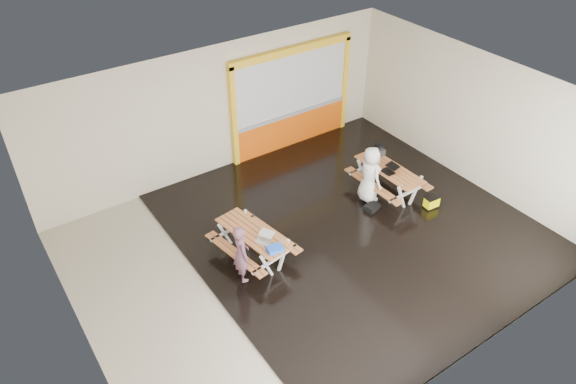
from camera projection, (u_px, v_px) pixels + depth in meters
room at (312, 184)px, 11.12m from camera, size 10.02×8.02×3.52m
deck at (353, 226)px, 12.71m from camera, size 7.50×7.98×0.05m
kiosk at (292, 100)px, 14.93m from camera, size 3.88×0.16×3.00m
picnic_table_left at (253, 238)px, 11.53m from camera, size 1.52×2.01×0.73m
picnic_table_right at (389, 174)px, 13.48m from camera, size 1.33×1.93×0.76m
person_left at (241, 253)px, 10.85m from camera, size 0.40×0.54×1.36m
person_right at (370, 175)px, 13.09m from camera, size 0.54×0.77×1.48m
laptop_left at (265, 238)px, 11.19m from camera, size 0.46×0.45×0.15m
laptop_right at (390, 170)px, 13.24m from camera, size 0.39×0.35×0.16m
blue_pouch at (275, 249)px, 10.93m from camera, size 0.36×0.28×0.10m
toolbox at (378, 153)px, 13.81m from camera, size 0.38×0.21×0.21m
backpack at (378, 151)px, 14.20m from camera, size 0.30×0.20×0.48m
dark_case at (372, 207)px, 13.16m from camera, size 0.41×0.34×0.13m
fluke_bag at (432, 202)px, 13.18m from camera, size 0.38×0.26×0.32m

